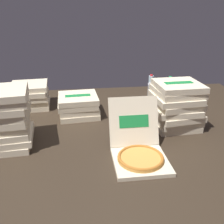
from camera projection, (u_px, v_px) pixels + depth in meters
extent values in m
cube|color=#2D2319|center=(108.00, 135.00, 2.01)|extent=(3.20, 2.40, 0.02)
cube|color=beige|center=(140.00, 161.00, 1.62)|extent=(0.35, 0.35, 0.03)
cylinder|color=#C6893D|center=(141.00, 158.00, 1.61)|extent=(0.30, 0.30, 0.02)
torus|color=#A96324|center=(141.00, 157.00, 1.61)|extent=(0.29, 0.29, 0.02)
cube|color=beige|center=(134.00, 121.00, 1.77)|extent=(0.35, 0.15, 0.33)
cube|color=#197A38|center=(134.00, 121.00, 1.76)|extent=(0.21, 0.03, 0.08)
cube|color=beige|center=(174.00, 123.00, 2.12)|extent=(0.36, 0.36, 0.05)
cube|color=#197A38|center=(174.00, 121.00, 2.11)|extent=(0.23, 0.07, 0.00)
cube|color=beige|center=(175.00, 118.00, 2.10)|extent=(0.39, 0.39, 0.05)
cube|color=#197A38|center=(175.00, 115.00, 2.09)|extent=(0.23, 0.09, 0.00)
cube|color=beige|center=(176.00, 114.00, 2.07)|extent=(0.39, 0.39, 0.05)
cube|color=beige|center=(175.00, 109.00, 2.05)|extent=(0.35, 0.35, 0.05)
cube|color=beige|center=(176.00, 103.00, 2.04)|extent=(0.39, 0.39, 0.05)
cube|color=#197A38|center=(176.00, 100.00, 2.03)|extent=(0.23, 0.09, 0.00)
cube|color=beige|center=(176.00, 98.00, 2.02)|extent=(0.37, 0.37, 0.05)
cube|color=beige|center=(177.00, 91.00, 2.02)|extent=(0.37, 0.37, 0.05)
cube|color=beige|center=(178.00, 86.00, 2.00)|extent=(0.36, 0.36, 0.05)
cube|color=#197A38|center=(179.00, 83.00, 1.99)|extent=(0.23, 0.07, 0.00)
cube|color=beige|center=(6.00, 142.00, 1.82)|extent=(0.37, 0.37, 0.05)
cube|color=#197A38|center=(6.00, 139.00, 1.82)|extent=(0.23, 0.08, 0.00)
cube|color=beige|center=(8.00, 136.00, 1.81)|extent=(0.38, 0.38, 0.05)
cube|color=#197A38|center=(7.00, 133.00, 1.80)|extent=(0.23, 0.08, 0.00)
cube|color=beige|center=(4.00, 130.00, 1.79)|extent=(0.39, 0.39, 0.05)
cube|color=beige|center=(3.00, 124.00, 1.79)|extent=(0.39, 0.39, 0.05)
cube|color=#197A38|center=(2.00, 120.00, 1.78)|extent=(0.23, 0.09, 0.00)
cube|color=beige|center=(3.00, 118.00, 1.76)|extent=(0.37, 0.37, 0.05)
cube|color=#197A38|center=(2.00, 115.00, 1.75)|extent=(0.23, 0.08, 0.00)
cube|color=beige|center=(2.00, 112.00, 1.75)|extent=(0.36, 0.36, 0.05)
cube|color=#197A38|center=(1.00, 108.00, 1.74)|extent=(0.23, 0.07, 0.00)
cube|color=beige|center=(0.00, 106.00, 1.72)|extent=(0.38, 0.38, 0.05)
cube|color=beige|center=(1.00, 99.00, 1.70)|extent=(0.39, 0.39, 0.05)
cube|color=beige|center=(0.00, 93.00, 1.68)|extent=(0.39, 0.39, 0.05)
cube|color=beige|center=(79.00, 113.00, 2.33)|extent=(0.37, 0.37, 0.05)
cube|color=beige|center=(79.00, 108.00, 2.32)|extent=(0.37, 0.37, 0.05)
cube|color=beige|center=(77.00, 103.00, 2.30)|extent=(0.36, 0.36, 0.05)
cube|color=#197A38|center=(77.00, 100.00, 2.29)|extent=(0.23, 0.07, 0.00)
cube|color=beige|center=(78.00, 98.00, 2.28)|extent=(0.37, 0.37, 0.05)
cube|color=#197A38|center=(78.00, 95.00, 2.27)|extent=(0.23, 0.08, 0.00)
cube|color=beige|center=(32.00, 104.00, 2.53)|extent=(0.37, 0.37, 0.05)
cube|color=#197A38|center=(32.00, 102.00, 2.52)|extent=(0.23, 0.08, 0.00)
cube|color=beige|center=(30.00, 100.00, 2.52)|extent=(0.38, 0.38, 0.05)
cube|color=#197A38|center=(30.00, 97.00, 2.51)|extent=(0.23, 0.09, 0.00)
cube|color=beige|center=(30.00, 96.00, 2.49)|extent=(0.37, 0.37, 0.05)
cube|color=#197A38|center=(30.00, 93.00, 2.48)|extent=(0.23, 0.08, 0.00)
cube|color=beige|center=(28.00, 91.00, 2.46)|extent=(0.36, 0.36, 0.05)
cube|color=beige|center=(29.00, 86.00, 2.46)|extent=(0.37, 0.37, 0.05)
cylinder|color=#B7BABF|center=(161.00, 93.00, 2.66)|extent=(0.29, 0.29, 0.18)
cylinder|color=silver|center=(169.00, 87.00, 2.82)|extent=(0.06, 0.06, 0.20)
cylinder|color=#239951|center=(170.00, 77.00, 2.78)|extent=(0.03, 0.03, 0.02)
cylinder|color=silver|center=(191.00, 96.00, 2.53)|extent=(0.06, 0.06, 0.20)
cylinder|color=blue|center=(192.00, 86.00, 2.49)|extent=(0.03, 0.03, 0.02)
cylinder|color=silver|center=(168.00, 98.00, 2.47)|extent=(0.06, 0.06, 0.20)
cylinder|color=#239951|center=(169.00, 88.00, 2.43)|extent=(0.03, 0.03, 0.02)
cylinder|color=silver|center=(151.00, 84.00, 2.90)|extent=(0.06, 0.06, 0.20)
cylinder|color=red|center=(151.00, 75.00, 2.86)|extent=(0.03, 0.03, 0.02)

